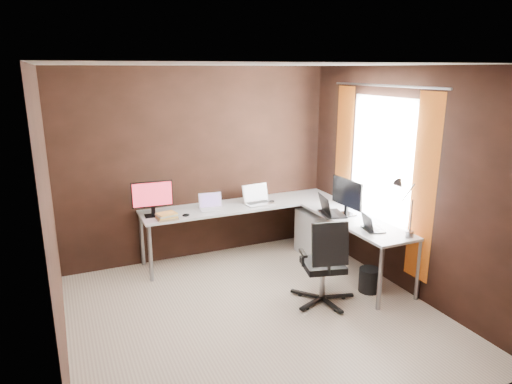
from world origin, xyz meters
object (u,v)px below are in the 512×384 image
(laptop_white, at_px, (211,206))
(office_chair, at_px, (324,278))
(drawer_pedestal, at_px, (317,233))
(wastebasket, at_px, (369,280))
(monitor_left, at_px, (152,197))
(laptop_black_big, at_px, (329,211))
(laptop_silver, at_px, (257,199))
(monitor_right, at_px, (347,195))
(laptop_black_small, at_px, (371,227))
(desk_lamp, at_px, (403,200))
(book_stack, at_px, (167,216))

(laptop_white, height_order, office_chair, office_chair)
(drawer_pedestal, relative_size, wastebasket, 2.19)
(drawer_pedestal, bearing_deg, laptop_white, 167.22)
(laptop_white, distance_m, wastebasket, 2.13)
(office_chair, relative_size, wastebasket, 3.54)
(monitor_left, height_order, office_chair, monitor_left)
(office_chair, bearing_deg, laptop_black_big, 68.74)
(laptop_silver, distance_m, wastebasket, 1.78)
(monitor_right, height_order, office_chair, monitor_right)
(laptop_white, height_order, laptop_black_small, laptop_white)
(monitor_left, height_order, desk_lamp, desk_lamp)
(monitor_left, bearing_deg, monitor_right, -19.73)
(laptop_silver, distance_m, desk_lamp, 1.99)
(laptop_white, xyz_separation_m, book_stack, (-0.61, -0.17, -0.01))
(drawer_pedestal, height_order, wastebasket, drawer_pedestal)
(book_stack, bearing_deg, laptop_white, 15.21)
(laptop_silver, height_order, laptop_black_small, laptop_silver)
(desk_lamp, height_order, wastebasket, desk_lamp)
(laptop_silver, distance_m, office_chair, 1.59)
(book_stack, bearing_deg, desk_lamp, -36.18)
(desk_lamp, bearing_deg, laptop_black_big, 114.14)
(monitor_left, xyz_separation_m, laptop_white, (0.73, -0.03, -0.20))
(drawer_pedestal, xyz_separation_m, laptop_white, (-1.39, 0.32, 0.47))
(monitor_left, distance_m, desk_lamp, 2.89)
(monitor_right, distance_m, laptop_silver, 1.21)
(monitor_right, relative_size, laptop_black_big, 1.30)
(monitor_right, height_order, laptop_black_small, monitor_right)
(drawer_pedestal, relative_size, laptop_white, 1.90)
(laptop_silver, height_order, wastebasket, laptop_silver)
(monitor_left, height_order, laptop_silver, monitor_left)
(monitor_left, distance_m, laptop_white, 0.76)
(laptop_black_big, xyz_separation_m, desk_lamp, (0.30, -0.93, 0.34))
(laptop_black_small, bearing_deg, book_stack, 70.25)
(laptop_black_big, xyz_separation_m, wastebasket, (0.12, -0.69, -0.65))
(book_stack, bearing_deg, monitor_right, -19.68)
(desk_lamp, bearing_deg, book_stack, 150.26)
(drawer_pedestal, height_order, laptop_black_small, laptop_black_small)
(laptop_black_big, xyz_separation_m, laptop_black_small, (0.12, -0.66, -0.01))
(monitor_left, relative_size, book_stack, 1.93)
(desk_lamp, xyz_separation_m, wastebasket, (-0.18, 0.24, -0.99))
(book_stack, xyz_separation_m, desk_lamp, (2.16, -1.58, 0.36))
(office_chair, bearing_deg, monitor_left, 148.37)
(drawer_pedestal, height_order, laptop_black_big, laptop_black_big)
(monitor_right, height_order, wastebasket, monitor_right)
(monitor_right, bearing_deg, laptop_white, 55.20)
(office_chair, xyz_separation_m, wastebasket, (0.62, 0.01, -0.15))
(monitor_left, relative_size, wastebasket, 1.81)
(drawer_pedestal, distance_m, wastebasket, 1.20)
(laptop_silver, relative_size, desk_lamp, 0.61)
(desk_lamp, relative_size, wastebasket, 2.31)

